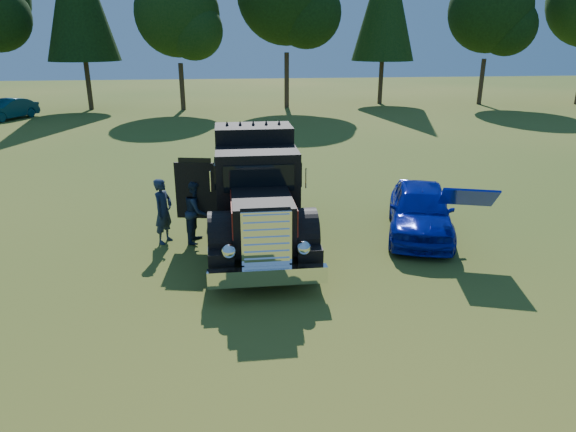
# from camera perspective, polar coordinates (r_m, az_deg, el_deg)

# --- Properties ---
(ground) EXTENTS (120.00, 120.00, 0.00)m
(ground) POSITION_cam_1_polar(r_m,az_deg,el_deg) (12.03, -1.89, -6.58)
(ground) COLOR #2D5619
(ground) RESTS_ON ground
(treeline) EXTENTS (72.10, 24.04, 13.84)m
(treeline) POSITION_cam_1_polar(r_m,az_deg,el_deg) (38.90, -8.15, 22.63)
(treeline) COLOR #2D2116
(treeline) RESTS_ON ground
(diamond_t_truck) EXTENTS (3.36, 7.16, 3.00)m
(diamond_t_truck) POSITION_cam_1_polar(r_m,az_deg,el_deg) (13.56, -3.53, 2.23)
(diamond_t_truck) COLOR black
(diamond_t_truck) RESTS_ON ground
(hotrod_coupe) EXTENTS (2.91, 4.52, 1.89)m
(hotrod_coupe) POSITION_cam_1_polar(r_m,az_deg,el_deg) (14.68, 14.51, 0.69)
(hotrod_coupe) COLOR #07099E
(hotrod_coupe) RESTS_ON ground
(spectator_near) EXTENTS (0.67, 0.76, 1.76)m
(spectator_near) POSITION_cam_1_polar(r_m,az_deg,el_deg) (14.00, -13.68, 0.54)
(spectator_near) COLOR #1D2F45
(spectator_near) RESTS_ON ground
(spectator_far) EXTENTS (0.81, 0.95, 1.71)m
(spectator_far) POSITION_cam_1_polar(r_m,az_deg,el_deg) (13.90, -10.12, 0.55)
(spectator_far) COLOR #1F254A
(spectator_far) RESTS_ON ground
(distant_teal_car) EXTENTS (3.13, 4.29, 1.35)m
(distant_teal_car) POSITION_cam_1_polar(r_m,az_deg,el_deg) (39.79, -28.68, 10.37)
(distant_teal_car) COLOR #0A3741
(distant_teal_car) RESTS_ON ground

